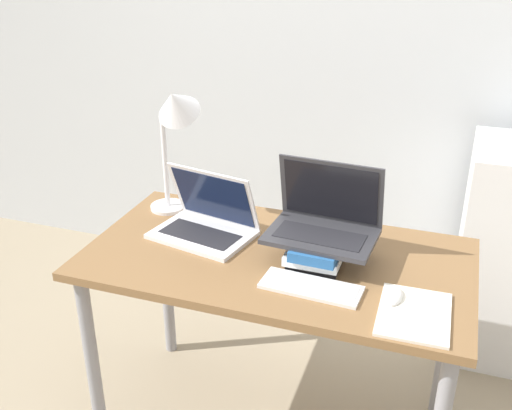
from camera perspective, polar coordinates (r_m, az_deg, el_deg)
The scene contains 9 objects.
wall_back at distance 3.01m, azimuth 9.27°, elevation 15.90°, with size 8.00×0.05×2.70m.
desk at distance 2.13m, azimuth 1.96°, elevation -7.06°, with size 1.32×0.71×0.78m.
laptop_left at distance 2.20m, azimuth -4.79°, elevation -1.61°, with size 0.39×0.31×0.24m.
book_stack at distance 2.03m, azimuth 6.01°, elevation -4.17°, with size 0.19×0.28×0.09m.
laptop_on_books at distance 2.01m, azimuth 6.51°, elevation -1.53°, with size 0.37×0.26×0.25m.
wireless_keyboard at distance 1.90m, azimuth 5.26°, elevation -7.78°, with size 0.32×0.14×0.01m.
mouse at distance 1.88m, azimuth 12.92°, elevation -8.41°, with size 0.06×0.10×0.03m.
notepad at distance 1.83m, azimuth 14.82°, elevation -10.00°, with size 0.21×0.28×0.01m.
desk_lamp at distance 2.24m, azimuth -7.81°, elevation 8.26°, with size 0.23×0.20×0.54m.
Camera 1 is at (0.52, -1.37, 1.81)m, focal length 42.00 mm.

